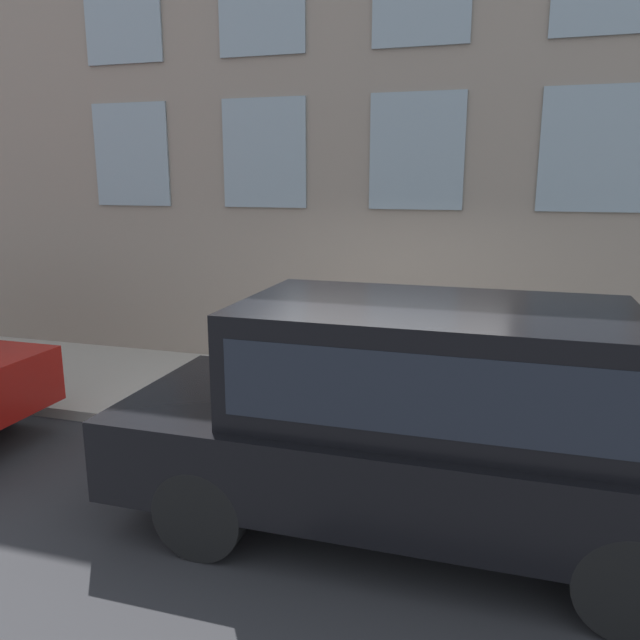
{
  "coord_description": "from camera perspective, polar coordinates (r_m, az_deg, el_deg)",
  "views": [
    {
      "loc": [
        -5.65,
        -1.19,
        2.74
      ],
      "look_at": [
        0.76,
        0.74,
        1.21
      ],
      "focal_mm": 35.0,
      "sensor_mm": 36.0,
      "label": 1
    }
  ],
  "objects": [
    {
      "name": "sidewalk",
      "position": [
        7.53,
        6.64,
        -8.08
      ],
      "size": [
        2.57,
        60.0,
        0.12
      ],
      "color": "#A8A093",
      "rests_on": "ground_plane"
    },
    {
      "name": "parked_truck_black_near",
      "position": [
        4.87,
        9.47,
        -7.8
      ],
      "size": [
        1.85,
        4.63,
        1.83
      ],
      "color": "black",
      "rests_on": "ground_plane"
    },
    {
      "name": "building_facade",
      "position": [
        8.62,
        9.33,
        24.2
      ],
      "size": [
        0.33,
        40.0,
        8.92
      ],
      "color": "gray",
      "rests_on": "ground_plane"
    },
    {
      "name": "person",
      "position": [
        7.22,
        -2.52,
        -3.07
      ],
      "size": [
        0.26,
        0.17,
        1.06
      ],
      "rotation": [
        0.0,
        0.0,
        2.28
      ],
      "color": "navy",
      "rests_on": "sidewalk"
    },
    {
      "name": "ground_plane",
      "position": [
        6.39,
        4.51,
        -12.58
      ],
      "size": [
        80.0,
        80.0,
        0.0
      ],
      "primitive_type": "plane",
      "color": "#2D2D30"
    },
    {
      "name": "fire_hydrant",
      "position": [
        6.82,
        2.68,
        -6.01
      ],
      "size": [
        0.28,
        0.41,
        0.81
      ],
      "color": "gold",
      "rests_on": "sidewalk"
    }
  ]
}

